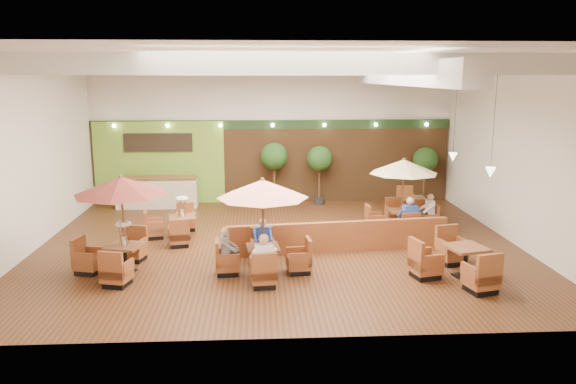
{
  "coord_description": "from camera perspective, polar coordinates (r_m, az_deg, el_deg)",
  "views": [
    {
      "loc": [
        -0.61,
        -15.89,
        4.91
      ],
      "look_at": [
        0.3,
        0.5,
        1.5
      ],
      "focal_mm": 35.0,
      "sensor_mm": 36.0,
      "label": 1
    }
  ],
  "objects": [
    {
      "name": "room",
      "position": [
        17.17,
        -0.31,
        7.46
      ],
      "size": [
        14.04,
        14.0,
        5.52
      ],
      "color": "#381E0F",
      "rests_on": "ground"
    },
    {
      "name": "table_3",
      "position": [
        17.59,
        -11.37,
        -3.22
      ],
      "size": [
        1.67,
        2.42,
        1.47
      ],
      "rotation": [
        0.0,
        0.0,
        0.21
      ],
      "color": "brown",
      "rests_on": "ground"
    },
    {
      "name": "booth_divider",
      "position": [
        15.97,
        5.25,
        -4.55
      ],
      "size": [
        6.36,
        0.9,
        0.88
      ],
      "primitive_type": "cube",
      "rotation": [
        0.0,
        0.0,
        0.11
      ],
      "color": "brown",
      "rests_on": "ground"
    },
    {
      "name": "table_5",
      "position": [
        20.19,
        12.57,
        -1.59
      ],
      "size": [
        0.84,
        2.46,
        0.93
      ],
      "rotation": [
        0.0,
        0.0,
        -0.01
      ],
      "color": "brown",
      "rests_on": "ground"
    },
    {
      "name": "table_2",
      "position": [
        18.16,
        11.61,
        1.12
      ],
      "size": [
        2.32,
        2.32,
        2.38
      ],
      "rotation": [
        0.0,
        0.0,
        0.03
      ],
      "color": "brown",
      "rests_on": "ground"
    },
    {
      "name": "topiary_2",
      "position": [
        22.4,
        13.77,
        3.01
      ],
      "size": [
        0.95,
        0.95,
        2.2
      ],
      "color": "black",
      "rests_on": "ground"
    },
    {
      "name": "diner_1",
      "position": [
        14.99,
        -2.59,
        -4.46
      ],
      "size": [
        0.37,
        0.31,
        0.73
      ],
      "rotation": [
        0.0,
        0.0,
        3.24
      ],
      "color": "#294EB3",
      "rests_on": "ground"
    },
    {
      "name": "table_4",
      "position": [
        14.56,
        16.49,
        -6.92
      ],
      "size": [
        1.94,
        2.8,
        1.0
      ],
      "rotation": [
        0.0,
        0.0,
        0.25
      ],
      "color": "brown",
      "rests_on": "ground"
    },
    {
      "name": "diner_2",
      "position": [
        14.15,
        -6.22,
        -5.47
      ],
      "size": [
        0.31,
        0.38,
        0.76
      ],
      "rotation": [
        0.0,
        0.0,
        4.78
      ],
      "color": "slate",
      "rests_on": "ground"
    },
    {
      "name": "topiary_1",
      "position": [
        21.56,
        3.23,
        3.16
      ],
      "size": [
        0.98,
        0.98,
        2.28
      ],
      "color": "black",
      "rests_on": "ground"
    },
    {
      "name": "service_counter",
      "position": [
        21.76,
        -13.14,
        -0.04
      ],
      "size": [
        3.0,
        0.75,
        1.18
      ],
      "color": "beige",
      "rests_on": "ground"
    },
    {
      "name": "topiary_0",
      "position": [
        21.42,
        -1.41,
        3.38
      ],
      "size": [
        1.04,
        1.04,
        2.41
      ],
      "color": "black",
      "rests_on": "ground"
    },
    {
      "name": "table_0",
      "position": [
        14.52,
        -16.74,
        -1.08
      ],
      "size": [
        2.46,
        2.58,
        2.54
      ],
      "rotation": [
        0.0,
        0.0,
        -0.24
      ],
      "color": "brown",
      "rests_on": "ground"
    },
    {
      "name": "diner_0",
      "position": [
        13.26,
        -2.5,
        -6.44
      ],
      "size": [
        0.45,
        0.4,
        0.85
      ],
      "rotation": [
        0.0,
        0.0,
        0.24
      ],
      "color": "white",
      "rests_on": "ground"
    },
    {
      "name": "table_1",
      "position": [
        13.87,
        -2.58,
        -1.67
      ],
      "size": [
        2.44,
        2.44,
        2.47
      ],
      "rotation": [
        0.0,
        0.0,
        0.09
      ],
      "color": "brown",
      "rests_on": "ground"
    },
    {
      "name": "diner_3",
      "position": [
        17.52,
        12.2,
        -2.18
      ],
      "size": [
        0.44,
        0.36,
        0.85
      ],
      "rotation": [
        0.0,
        0.0,
        0.12
      ],
      "color": "#294EB3",
      "rests_on": "ground"
    },
    {
      "name": "diner_4",
      "position": [
        18.58,
        14.08,
        -1.59
      ],
      "size": [
        0.29,
        0.36,
        0.75
      ],
      "rotation": [
        0.0,
        0.0,
        1.57
      ],
      "color": "white",
      "rests_on": "ground"
    }
  ]
}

